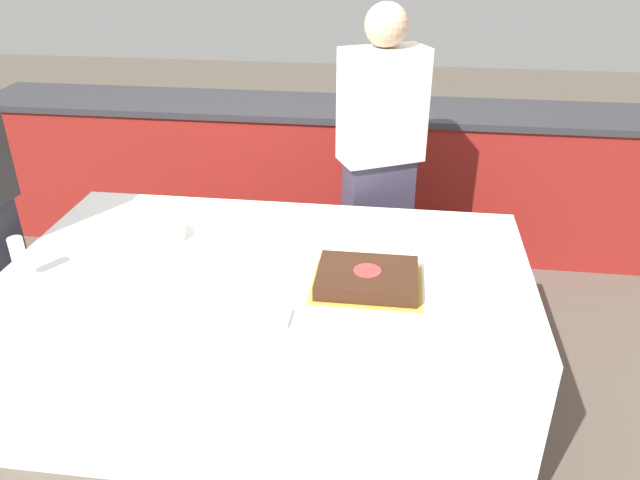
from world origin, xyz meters
name	(u,v)px	position (x,y,z in m)	size (l,w,h in m)	color
ground_plane	(277,397)	(0.00, 0.00, 0.00)	(14.00, 14.00, 0.00)	brown
back_counter	(322,173)	(0.00, 1.62, 0.46)	(4.40, 0.58, 0.92)	maroon
dining_table	(275,332)	(0.00, 0.00, 0.37)	(2.07, 1.10, 0.74)	white
cake	(367,278)	(0.40, -0.15, 0.77)	(0.42, 0.32, 0.07)	gold
plate_stack	(160,233)	(-0.51, 0.11, 0.76)	(0.22, 0.22, 0.05)	white
wine_glass	(17,251)	(-0.92, -0.27, 0.86)	(0.07, 0.07, 0.17)	white
side_plate_near_cake	(375,246)	(0.41, 0.16, 0.74)	(0.21, 0.21, 0.00)	white
side_plate_right_edge	(491,257)	(0.88, 0.13, 0.74)	(0.21, 0.21, 0.00)	white
utensil_pile	(265,316)	(0.06, -0.42, 0.75)	(0.18, 0.10, 0.02)	white
person_cutting_cake	(379,169)	(0.40, 0.77, 0.85)	(0.44, 0.36, 1.64)	#383347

